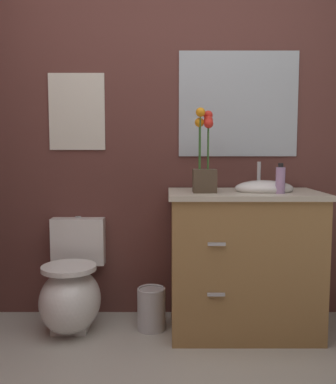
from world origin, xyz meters
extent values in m
cube|color=brown|center=(0.20, 1.54, 1.25)|extent=(4.18, 0.05, 2.50)
ellipsoid|color=white|center=(-0.66, 1.20, 0.20)|extent=(0.38, 0.48, 0.40)
cube|color=white|center=(-0.66, 1.25, 0.09)|extent=(0.22, 0.26, 0.18)
cube|color=white|center=(-0.66, 1.48, 0.52)|extent=(0.36, 0.13, 0.32)
cylinder|color=white|center=(-0.66, 1.18, 0.42)|extent=(0.34, 0.34, 0.03)
cylinder|color=#B7B7BC|center=(-0.66, 1.48, 0.68)|extent=(0.04, 0.04, 0.02)
cube|color=#9E7242|center=(0.43, 1.22, 0.43)|extent=(0.90, 0.52, 0.86)
cube|color=beige|center=(0.43, 1.22, 0.87)|extent=(0.94, 0.56, 0.03)
ellipsoid|color=white|center=(0.55, 1.22, 0.91)|extent=(0.36, 0.26, 0.10)
cylinder|color=#B7B7BC|center=(0.55, 1.38, 0.98)|extent=(0.02, 0.02, 0.18)
cube|color=#B7B7BC|center=(0.23, 0.95, 0.62)|extent=(0.10, 0.02, 0.02)
cube|color=#B7B7BC|center=(0.23, 0.95, 0.33)|extent=(0.10, 0.02, 0.02)
cube|color=#4C3D2D|center=(0.18, 1.17, 0.96)|extent=(0.14, 0.14, 0.14)
cylinder|color=#386B2D|center=(0.20, 1.17, 1.17)|extent=(0.01, 0.01, 0.29)
sphere|color=red|center=(0.20, 1.17, 1.32)|extent=(0.06, 0.06, 0.06)
cylinder|color=#386B2D|center=(0.20, 1.20, 1.19)|extent=(0.01, 0.01, 0.33)
sphere|color=red|center=(0.20, 1.20, 1.35)|extent=(0.06, 0.06, 0.06)
cylinder|color=#386B2D|center=(0.15, 1.18, 1.17)|extent=(0.01, 0.01, 0.28)
sphere|color=orange|center=(0.15, 1.18, 1.31)|extent=(0.06, 0.06, 0.06)
cylinder|color=#386B2D|center=(0.15, 1.15, 1.20)|extent=(0.01, 0.01, 0.34)
sphere|color=orange|center=(0.15, 1.15, 1.37)|extent=(0.06, 0.06, 0.06)
cylinder|color=#386B2D|center=(0.20, 1.13, 1.16)|extent=(0.01, 0.01, 0.27)
sphere|color=red|center=(0.20, 1.13, 1.30)|extent=(0.06, 0.06, 0.06)
cylinder|color=#B28CBF|center=(0.62, 1.11, 0.97)|extent=(0.06, 0.06, 0.16)
cylinder|color=black|center=(0.62, 1.11, 1.05)|extent=(0.03, 0.03, 0.02)
cylinder|color=#B7B7BC|center=(-0.15, 1.23, 0.13)|extent=(0.18, 0.18, 0.26)
torus|color=#B7B7BC|center=(-0.15, 1.23, 0.27)|extent=(0.18, 0.18, 0.01)
cube|color=silver|center=(-0.66, 1.51, 1.40)|extent=(0.38, 0.01, 0.51)
cube|color=#B2BCC6|center=(0.43, 1.51, 1.45)|extent=(0.80, 0.01, 0.70)
camera|label=1|loc=(-0.04, -1.43, 1.15)|focal=40.32mm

